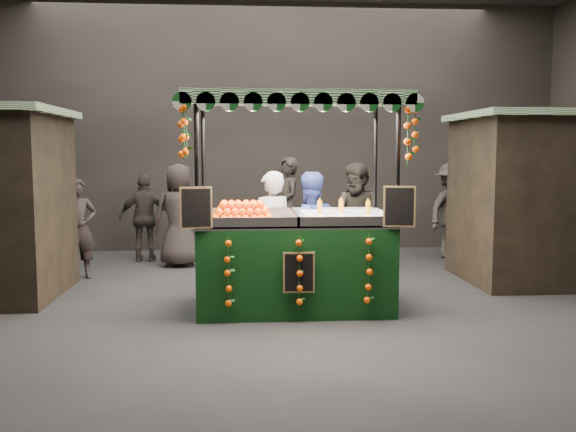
{
  "coord_description": "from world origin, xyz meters",
  "views": [
    {
      "loc": [
        -0.47,
        -7.84,
        2.0
      ],
      "look_at": [
        0.14,
        0.34,
        1.16
      ],
      "focal_mm": 39.12,
      "sensor_mm": 36.0,
      "label": 1
    }
  ],
  "objects": [
    {
      "name": "vendor_grey",
      "position": [
        -0.06,
        0.82,
        0.87
      ],
      "size": [
        0.74,
        0.62,
        1.74
      ],
      "rotation": [
        0.0,
        0.0,
        3.53
      ],
      "color": "gray",
      "rests_on": "ground"
    },
    {
      "name": "vendor_blue",
      "position": [
        0.48,
        0.88,
        0.86
      ],
      "size": [
        0.94,
        0.79,
        1.72
      ],
      "rotation": [
        0.0,
        0.0,
        3.32
      ],
      "color": "navy",
      "rests_on": "ground"
    },
    {
      "name": "juice_stall",
      "position": [
        0.2,
        -0.02,
        0.84
      ],
      "size": [
        2.8,
        1.64,
        2.71
      ],
      "color": "black",
      "rests_on": "ground"
    },
    {
      "name": "shopper_0",
      "position": [
        -3.04,
        2.17,
        0.8
      ],
      "size": [
        0.69,
        0.59,
        1.59
      ],
      "rotation": [
        0.0,
        0.0,
        0.44
      ],
      "color": "black",
      "rests_on": "ground"
    },
    {
      "name": "shopper_6",
      "position": [
        0.4,
        3.88,
        0.95
      ],
      "size": [
        0.6,
        0.78,
        1.91
      ],
      "rotation": [
        0.0,
        0.0,
        -1.34
      ],
      "color": "#2B2623",
      "rests_on": "ground"
    },
    {
      "name": "neighbour_stall_right",
      "position": [
        4.4,
        1.5,
        1.31
      ],
      "size": [
        3.0,
        2.2,
        2.6
      ],
      "color": "black",
      "rests_on": "ground"
    },
    {
      "name": "shopper_4",
      "position": [
        -1.55,
        3.13,
        0.9
      ],
      "size": [
        0.88,
        0.58,
        1.8
      ],
      "rotation": [
        0.0,
        0.0,
        3.15
      ],
      "color": "black",
      "rests_on": "ground"
    },
    {
      "name": "shopper_5",
      "position": [
        4.29,
        3.79,
        0.81
      ],
      "size": [
        0.93,
        1.58,
        1.63
      ],
      "rotation": [
        0.0,
        0.0,
        1.89
      ],
      "color": "black",
      "rests_on": "ground"
    },
    {
      "name": "shopper_3",
      "position": [
        3.49,
        3.65,
        0.9
      ],
      "size": [
        1.34,
        1.2,
        1.8
      ],
      "rotation": [
        0.0,
        0.0,
        0.58
      ],
      "color": "#2C2824",
      "rests_on": "ground"
    },
    {
      "name": "market_hall",
      "position": [
        0.0,
        0.0,
        3.38
      ],
      "size": [
        12.1,
        10.1,
        5.05
      ],
      "color": "black",
      "rests_on": "ground"
    },
    {
      "name": "shopper_1",
      "position": [
        1.39,
        1.95,
        0.92
      ],
      "size": [
        1.13,
        1.07,
        1.83
      ],
      "rotation": [
        0.0,
        0.0,
        -0.59
      ],
      "color": "#292621",
      "rests_on": "ground"
    },
    {
      "name": "ground",
      "position": [
        0.0,
        0.0,
        0.0
      ],
      "size": [
        12.0,
        12.0,
        0.0
      ],
      "primitive_type": "plane",
      "color": "black",
      "rests_on": "ground"
    },
    {
      "name": "shopper_7",
      "position": [
        -4.5,
        4.6,
        0.88
      ],
      "size": [
        1.71,
        0.92,
        1.76
      ],
      "rotation": [
        0.0,
        0.0,
        -0.26
      ],
      "color": "black",
      "rests_on": "ground"
    },
    {
      "name": "shopper_2",
      "position": [
        -2.22,
        3.7,
        0.81
      ],
      "size": [
        0.96,
        0.44,
        1.61
      ],
      "rotation": [
        0.0,
        0.0,
        3.19
      ],
      "color": "#2E2A25",
      "rests_on": "ground"
    }
  ]
}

